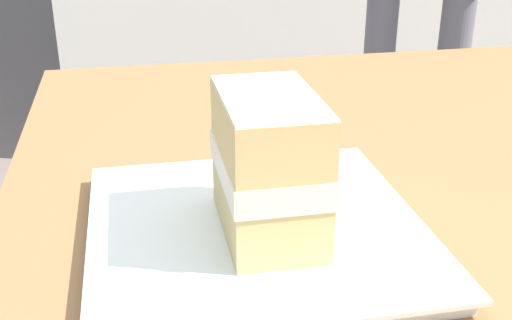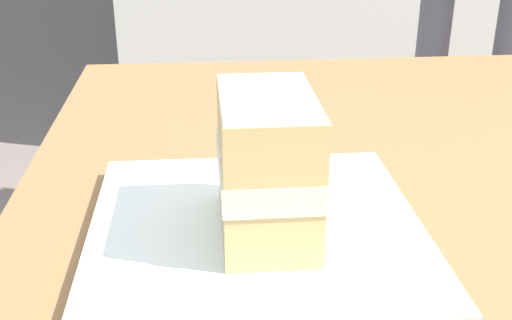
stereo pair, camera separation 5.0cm
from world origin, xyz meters
name	(u,v)px [view 1 (the left image)]	position (x,y,z in m)	size (l,w,h in m)	color
dessert_plate	(256,231)	(0.01, 0.30, 0.72)	(0.27, 0.27, 0.02)	white
cake_slice	(268,164)	(0.00, 0.29, 0.79)	(0.12, 0.08, 0.11)	#E0C17A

